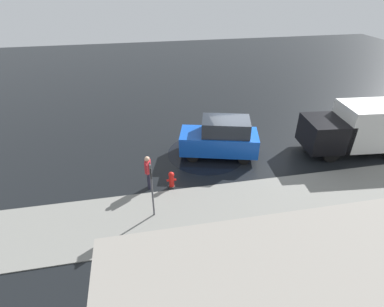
# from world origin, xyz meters

# --- Properties ---
(ground_plane) EXTENTS (60.00, 60.00, 0.00)m
(ground_plane) POSITION_xyz_m (0.00, 0.00, 0.00)
(ground_plane) COLOR black
(kerb_strip) EXTENTS (24.00, 3.20, 0.04)m
(kerb_strip) POSITION_xyz_m (0.00, 4.20, 0.02)
(kerb_strip) COLOR slate
(kerb_strip) RESTS_ON ground
(moving_hatchback) EXTENTS (4.21, 2.67, 2.06)m
(moving_hatchback) POSITION_xyz_m (0.97, 0.12, 1.03)
(moving_hatchback) COLOR blue
(moving_hatchback) RESTS_ON ground
(delivery_truck) EXTENTS (5.55, 2.59, 2.60)m
(delivery_truck) POSITION_xyz_m (-6.17, 1.03, 1.37)
(delivery_truck) COLOR black
(delivery_truck) RESTS_ON ground
(fire_hydrant) EXTENTS (0.42, 0.31, 0.80)m
(fire_hydrant) POSITION_xyz_m (3.80, 2.34, 0.40)
(fire_hydrant) COLOR red
(fire_hydrant) RESTS_ON ground
(pedestrian) EXTENTS (0.29, 0.56, 1.62)m
(pedestrian) POSITION_xyz_m (4.78, 2.19, 0.96)
(pedestrian) COLOR #B2262D
(pedestrian) RESTS_ON ground
(metal_railing) EXTENTS (8.89, 0.04, 1.05)m
(metal_railing) POSITION_xyz_m (-0.86, 5.89, 0.73)
(metal_railing) COLOR #B7BABF
(metal_railing) RESTS_ON ground
(sign_post) EXTENTS (0.07, 0.44, 2.40)m
(sign_post) POSITION_xyz_m (4.72, 4.02, 1.58)
(sign_post) COLOR #4C4C51
(sign_post) RESTS_ON ground
(puddle_patch) EXTENTS (4.09, 4.09, 0.01)m
(puddle_patch) POSITION_xyz_m (1.62, -0.20, 0.00)
(puddle_patch) COLOR black
(puddle_patch) RESTS_ON ground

